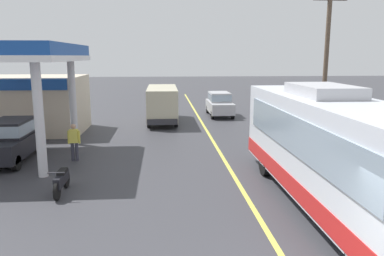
{
  "coord_description": "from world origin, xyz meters",
  "views": [
    {
      "loc": [
        -2.71,
        -5.36,
        4.57
      ],
      "look_at": [
        -1.5,
        10.0,
        1.6
      ],
      "focal_mm": 34.95,
      "sensor_mm": 36.0,
      "label": 1
    }
  ],
  "objects_px": {
    "pedestrian_near_pump": "(74,140)",
    "car_at_pump": "(11,138)",
    "minibus_opposing_lane": "(162,101)",
    "motorcycle_parked_forecourt": "(62,181)",
    "car_trailing_behind_bus": "(219,103)",
    "coach_bus_main": "(334,154)"
  },
  "relations": [
    {
      "from": "pedestrian_near_pump",
      "to": "car_at_pump",
      "type": "bearing_deg",
      "value": 174.84
    },
    {
      "from": "minibus_opposing_lane",
      "to": "pedestrian_near_pump",
      "type": "relative_size",
      "value": 3.69
    },
    {
      "from": "car_at_pump",
      "to": "pedestrian_near_pump",
      "type": "bearing_deg",
      "value": -5.16
    },
    {
      "from": "motorcycle_parked_forecourt",
      "to": "car_trailing_behind_bus",
      "type": "relative_size",
      "value": 0.43
    },
    {
      "from": "car_at_pump",
      "to": "coach_bus_main",
      "type": "bearing_deg",
      "value": -27.98
    },
    {
      "from": "pedestrian_near_pump",
      "to": "car_trailing_behind_bus",
      "type": "height_order",
      "value": "car_trailing_behind_bus"
    },
    {
      "from": "minibus_opposing_lane",
      "to": "pedestrian_near_pump",
      "type": "bearing_deg",
      "value": -112.02
    },
    {
      "from": "motorcycle_parked_forecourt",
      "to": "minibus_opposing_lane",
      "type": "bearing_deg",
      "value": 76.04
    },
    {
      "from": "car_at_pump",
      "to": "pedestrian_near_pump",
      "type": "relative_size",
      "value": 2.53
    },
    {
      "from": "coach_bus_main",
      "to": "motorcycle_parked_forecourt",
      "type": "xyz_separation_m",
      "value": [
        -8.49,
        1.92,
        -1.28
      ]
    },
    {
      "from": "motorcycle_parked_forecourt",
      "to": "car_trailing_behind_bus",
      "type": "xyz_separation_m",
      "value": [
        7.83,
        16.21,
        0.57
      ]
    },
    {
      "from": "car_at_pump",
      "to": "motorcycle_parked_forecourt",
      "type": "xyz_separation_m",
      "value": [
        3.26,
        -4.32,
        -0.57
      ]
    },
    {
      "from": "motorcycle_parked_forecourt",
      "to": "car_trailing_behind_bus",
      "type": "distance_m",
      "value": 18.01
    },
    {
      "from": "car_at_pump",
      "to": "minibus_opposing_lane",
      "type": "distance_m",
      "value": 11.5
    },
    {
      "from": "car_at_pump",
      "to": "minibus_opposing_lane",
      "type": "bearing_deg",
      "value": 54.55
    },
    {
      "from": "coach_bus_main",
      "to": "motorcycle_parked_forecourt",
      "type": "relative_size",
      "value": 6.13
    },
    {
      "from": "car_at_pump",
      "to": "car_trailing_behind_bus",
      "type": "distance_m",
      "value": 16.26
    },
    {
      "from": "motorcycle_parked_forecourt",
      "to": "car_trailing_behind_bus",
      "type": "bearing_deg",
      "value": 64.21
    },
    {
      "from": "coach_bus_main",
      "to": "minibus_opposing_lane",
      "type": "distance_m",
      "value": 16.42
    },
    {
      "from": "coach_bus_main",
      "to": "motorcycle_parked_forecourt",
      "type": "distance_m",
      "value": 8.8
    },
    {
      "from": "coach_bus_main",
      "to": "pedestrian_near_pump",
      "type": "xyz_separation_m",
      "value": [
        -8.98,
        5.99,
        -0.79
      ]
    },
    {
      "from": "coach_bus_main",
      "to": "motorcycle_parked_forecourt",
      "type": "bearing_deg",
      "value": 167.26
    }
  ]
}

